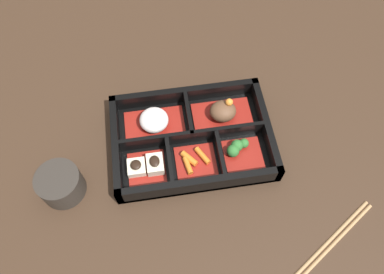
# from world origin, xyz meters

# --- Properties ---
(ground_plane) EXTENTS (3.00, 3.00, 0.00)m
(ground_plane) POSITION_xyz_m (0.00, 0.00, 0.00)
(ground_plane) COLOR #382619
(bento_base) EXTENTS (0.33, 0.23, 0.01)m
(bento_base) POSITION_xyz_m (0.00, 0.00, 0.01)
(bento_base) COLOR black
(bento_base) RESTS_ON ground_plane
(bento_rim) EXTENTS (0.33, 0.23, 0.05)m
(bento_rim) POSITION_xyz_m (-0.00, -0.00, 0.02)
(bento_rim) COLOR black
(bento_rim) RESTS_ON ground_plane
(bowl_rice) EXTENTS (0.13, 0.08, 0.04)m
(bowl_rice) POSITION_xyz_m (-0.07, 0.05, 0.03)
(bowl_rice) COLOR maroon
(bowl_rice) RESTS_ON bento_base
(bowl_stew) EXTENTS (0.13, 0.08, 0.05)m
(bowl_stew) POSITION_xyz_m (0.07, 0.05, 0.03)
(bowl_stew) COLOR maroon
(bowl_stew) RESTS_ON bento_base
(bowl_tofu) EXTENTS (0.07, 0.07, 0.03)m
(bowl_tofu) POSITION_xyz_m (-0.10, -0.05, 0.02)
(bowl_tofu) COLOR maroon
(bowl_tofu) RESTS_ON bento_base
(bowl_carrots) EXTENTS (0.08, 0.07, 0.02)m
(bowl_carrots) POSITION_xyz_m (-0.00, -0.05, 0.02)
(bowl_carrots) COLOR maroon
(bowl_carrots) RESTS_ON bento_base
(bowl_greens) EXTENTS (0.08, 0.07, 0.03)m
(bowl_greens) POSITION_xyz_m (0.09, -0.04, 0.02)
(bowl_greens) COLOR maroon
(bowl_greens) RESTS_ON bento_base
(tea_cup) EXTENTS (0.09, 0.09, 0.06)m
(tea_cup) POSITION_xyz_m (-0.27, -0.07, 0.03)
(tea_cup) COLOR #2D2823
(tea_cup) RESTS_ON ground_plane
(chopsticks) EXTENTS (0.20, 0.13, 0.01)m
(chopsticks) POSITION_xyz_m (0.23, -0.25, 0.00)
(chopsticks) COLOR #A87F51
(chopsticks) RESTS_ON ground_plane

